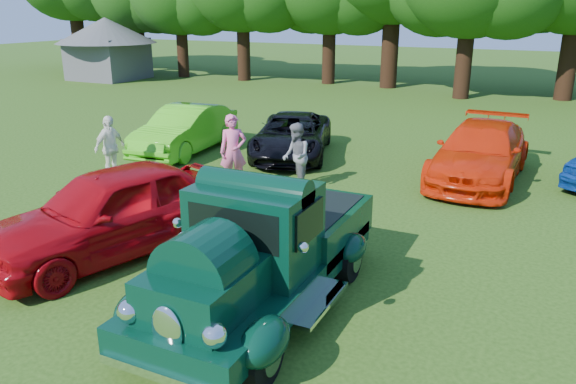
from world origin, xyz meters
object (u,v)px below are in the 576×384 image
at_px(spectator_grey, 296,156).
at_px(gazebo, 107,41).
at_px(hero_pickup, 263,253).
at_px(back_car_black, 292,135).
at_px(red_convertible, 113,211).
at_px(spectator_white, 110,148).
at_px(back_car_orange, 480,152).
at_px(back_car_lime, 185,130).
at_px(spectator_pink, 233,151).

xyz_separation_m(spectator_grey, gazebo, (-20.93, 15.90, 1.53)).
height_order(hero_pickup, spectator_grey, hero_pickup).
height_order(hero_pickup, back_car_black, hero_pickup).
xyz_separation_m(red_convertible, spectator_white, (-3.54, 3.78, 0.02)).
height_order(spectator_white, gazebo, gazebo).
xyz_separation_m(red_convertible, back_car_orange, (5.67, 8.09, -0.09)).
height_order(back_car_lime, spectator_white, spectator_white).
bearing_deg(back_car_orange, hero_pickup, -101.56).
height_order(red_convertible, back_car_black, red_convertible).
relative_size(spectator_pink, gazebo, 0.30).
xyz_separation_m(back_car_lime, gazebo, (-16.06, 13.99, 1.65)).
distance_m(hero_pickup, spectator_white, 8.31).
relative_size(hero_pickup, back_car_black, 1.11).
xyz_separation_m(back_car_black, spectator_grey, (1.54, -3.00, 0.20)).
bearing_deg(red_convertible, back_car_orange, 73.28).
xyz_separation_m(spectator_white, gazebo, (-15.95, 17.33, 1.52)).
distance_m(spectator_pink, gazebo, 25.52).
bearing_deg(back_car_lime, hero_pickup, -52.47).
bearing_deg(spectator_grey, hero_pickup, -16.23).
distance_m(hero_pickup, spectator_pink, 6.30).
bearing_deg(spectator_grey, red_convertible, -51.85).
relative_size(back_car_lime, spectator_pink, 2.36).
distance_m(back_car_orange, gazebo, 28.37).
xyz_separation_m(hero_pickup, spectator_grey, (-2.11, 5.76, -0.03)).
distance_m(red_convertible, gazebo, 28.77).
height_order(hero_pickup, back_car_lime, hero_pickup).
relative_size(back_car_lime, spectator_grey, 2.63).
bearing_deg(back_car_orange, back_car_black, -178.87).
bearing_deg(spectator_white, back_car_lime, 2.73).
bearing_deg(spectator_grey, back_car_orange, 88.04).
distance_m(hero_pickup, back_car_black, 9.48).
xyz_separation_m(back_car_black, spectator_white, (-3.45, -4.42, 0.22)).
bearing_deg(gazebo, spectator_white, -47.37).
height_order(back_car_black, gazebo, gazebo).
xyz_separation_m(back_car_orange, spectator_grey, (-4.22, -2.89, 0.10)).
distance_m(hero_pickup, spectator_grey, 6.13).
xyz_separation_m(back_car_lime, back_car_orange, (9.10, 0.97, 0.02)).
bearing_deg(spectator_white, gazebo, 47.23).
bearing_deg(spectator_white, back_car_black, -33.34).
distance_m(hero_pickup, gazebo, 31.66).
bearing_deg(back_car_black, spectator_pink, -107.32).
distance_m(red_convertible, spectator_grey, 5.40).
bearing_deg(back_car_lime, spectator_pink, -41.87).
distance_m(back_car_orange, spectator_grey, 5.12).
bearing_deg(back_car_black, gazebo, 128.92).
relative_size(spectator_pink, spectator_white, 1.10).
relative_size(hero_pickup, spectator_white, 3.02).
height_order(back_car_lime, gazebo, gazebo).
bearing_deg(red_convertible, spectator_white, 151.38).
distance_m(spectator_grey, gazebo, 26.33).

